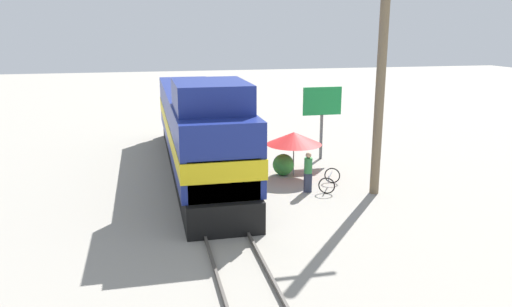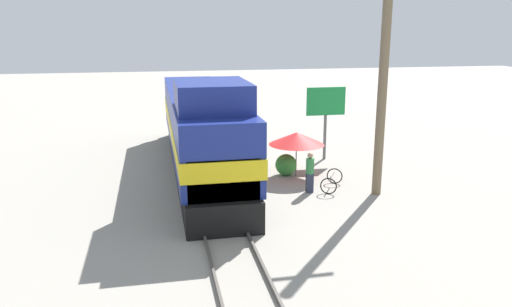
{
  "view_description": "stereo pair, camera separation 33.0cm",
  "coord_description": "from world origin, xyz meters",
  "px_view_note": "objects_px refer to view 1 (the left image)",
  "views": [
    {
      "loc": [
        -2.43,
        -20.7,
        6.75
      ],
      "look_at": [
        1.2,
        -4.65,
        2.58
      ],
      "focal_mm": 35.0,
      "sensor_mm": 36.0,
      "label": 1
    },
    {
      "loc": [
        -2.1,
        -20.77,
        6.75
      ],
      "look_at": [
        1.2,
        -4.65,
        2.58
      ],
      "focal_mm": 35.0,
      "sensor_mm": 36.0,
      "label": 2
    }
  ],
  "objects_px": {
    "locomotive": "(199,131)",
    "utility_pole": "(381,81)",
    "billboard_sign": "(322,106)",
    "person_bystander": "(308,171)",
    "bicycle": "(330,180)",
    "vendor_umbrella": "(294,138)"
  },
  "relations": [
    {
      "from": "utility_pole",
      "to": "billboard_sign",
      "type": "xyz_separation_m",
      "value": [
        -0.25,
        5.85,
        -1.84
      ]
    },
    {
      "from": "vendor_umbrella",
      "to": "billboard_sign",
      "type": "distance_m",
      "value": 3.72
    },
    {
      "from": "utility_pole",
      "to": "vendor_umbrella",
      "type": "bearing_deg",
      "value": 129.38
    },
    {
      "from": "utility_pole",
      "to": "billboard_sign",
      "type": "bearing_deg",
      "value": 92.49
    },
    {
      "from": "person_bystander",
      "to": "utility_pole",
      "type": "bearing_deg",
      "value": -15.6
    },
    {
      "from": "billboard_sign",
      "to": "person_bystander",
      "type": "bearing_deg",
      "value": -115.36
    },
    {
      "from": "person_bystander",
      "to": "bicycle",
      "type": "xyz_separation_m",
      "value": [
        1.07,
        0.25,
        -0.57
      ]
    },
    {
      "from": "billboard_sign",
      "to": "bicycle",
      "type": "xyz_separation_m",
      "value": [
        -1.35,
        -4.85,
        -2.47
      ]
    },
    {
      "from": "bicycle",
      "to": "locomotive",
      "type": "bearing_deg",
      "value": 174.66
    },
    {
      "from": "vendor_umbrella",
      "to": "bicycle",
      "type": "height_order",
      "value": "vendor_umbrella"
    },
    {
      "from": "billboard_sign",
      "to": "person_bystander",
      "type": "relative_size",
      "value": 2.2
    },
    {
      "from": "locomotive",
      "to": "bicycle",
      "type": "relative_size",
      "value": 9.73
    },
    {
      "from": "locomotive",
      "to": "vendor_umbrella",
      "type": "bearing_deg",
      "value": -19.67
    },
    {
      "from": "person_bystander",
      "to": "billboard_sign",
      "type": "bearing_deg",
      "value": 64.64
    },
    {
      "from": "vendor_umbrella",
      "to": "person_bystander",
      "type": "relative_size",
      "value": 1.49
    },
    {
      "from": "billboard_sign",
      "to": "person_bystander",
      "type": "distance_m",
      "value": 5.96
    },
    {
      "from": "locomotive",
      "to": "vendor_umbrella",
      "type": "xyz_separation_m",
      "value": [
        4.21,
        -1.5,
        -0.25
      ]
    },
    {
      "from": "billboard_sign",
      "to": "bicycle",
      "type": "height_order",
      "value": "billboard_sign"
    },
    {
      "from": "billboard_sign",
      "to": "person_bystander",
      "type": "height_order",
      "value": "billboard_sign"
    },
    {
      "from": "locomotive",
      "to": "utility_pole",
      "type": "height_order",
      "value": "utility_pole"
    },
    {
      "from": "utility_pole",
      "to": "person_bystander",
      "type": "relative_size",
      "value": 5.34
    },
    {
      "from": "locomotive",
      "to": "bicycle",
      "type": "bearing_deg",
      "value": -35.11
    }
  ]
}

